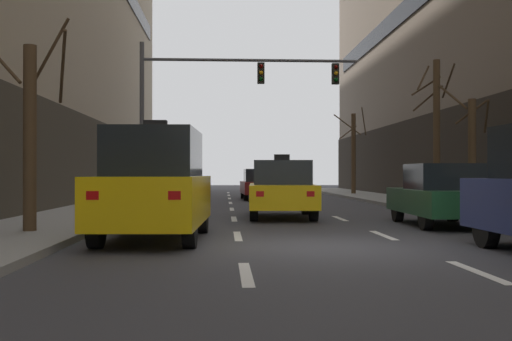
% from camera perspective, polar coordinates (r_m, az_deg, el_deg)
% --- Properties ---
extents(ground_plane, '(120.00, 120.00, 0.00)m').
position_cam_1_polar(ground_plane, '(11.48, 6.54, -7.06)').
color(ground_plane, '#38383D').
extents(lane_stripe_l1_s3, '(0.16, 2.00, 0.01)m').
position_cam_1_polar(lane_stripe_l1_s3, '(8.36, -0.95, -9.58)').
color(lane_stripe_l1_s3, silver).
rests_on(lane_stripe_l1_s3, ground).
extents(lane_stripe_l1_s4, '(0.16, 2.00, 0.01)m').
position_cam_1_polar(lane_stripe_l1_s4, '(13.32, -1.72, -6.11)').
color(lane_stripe_l1_s4, silver).
rests_on(lane_stripe_l1_s4, ground).
extents(lane_stripe_l1_s5, '(0.16, 2.00, 0.01)m').
position_cam_1_polar(lane_stripe_l1_s5, '(18.30, -2.06, -4.52)').
color(lane_stripe_l1_s5, silver).
rests_on(lane_stripe_l1_s5, ground).
extents(lane_stripe_l1_s6, '(0.16, 2.00, 0.01)m').
position_cam_1_polar(lane_stripe_l1_s6, '(23.29, -2.26, -3.61)').
color(lane_stripe_l1_s6, silver).
rests_on(lane_stripe_l1_s6, ground).
extents(lane_stripe_l1_s7, '(0.16, 2.00, 0.01)m').
position_cam_1_polar(lane_stripe_l1_s7, '(28.28, -2.39, -3.02)').
color(lane_stripe_l1_s7, silver).
rests_on(lane_stripe_l1_s7, ground).
extents(lane_stripe_l1_s8, '(0.16, 2.00, 0.01)m').
position_cam_1_polar(lane_stripe_l1_s8, '(33.27, -2.48, -2.61)').
color(lane_stripe_l1_s8, silver).
rests_on(lane_stripe_l1_s8, ground).
extents(lane_stripe_l1_s9, '(0.16, 2.00, 0.01)m').
position_cam_1_polar(lane_stripe_l1_s9, '(38.27, -2.55, -2.31)').
color(lane_stripe_l1_s9, silver).
rests_on(lane_stripe_l1_s9, ground).
extents(lane_stripe_l1_s10, '(0.16, 2.00, 0.01)m').
position_cam_1_polar(lane_stripe_l1_s10, '(43.27, -2.60, -2.07)').
color(lane_stripe_l1_s10, silver).
rests_on(lane_stripe_l1_s10, ground).
extents(lane_stripe_l2_s3, '(0.16, 2.00, 0.01)m').
position_cam_1_polar(lane_stripe_l2_s3, '(9.05, 19.91, -8.85)').
color(lane_stripe_l2_s3, silver).
rests_on(lane_stripe_l2_s3, ground).
extents(lane_stripe_l2_s4, '(0.16, 2.00, 0.01)m').
position_cam_1_polar(lane_stripe_l2_s4, '(13.76, 11.74, -5.91)').
color(lane_stripe_l2_s4, silver).
rests_on(lane_stripe_l2_s4, ground).
extents(lane_stripe_l2_s5, '(0.16, 2.00, 0.01)m').
position_cam_1_polar(lane_stripe_l2_s5, '(18.62, 7.82, -4.44)').
color(lane_stripe_l2_s5, silver).
rests_on(lane_stripe_l2_s5, ground).
extents(lane_stripe_l2_s6, '(0.16, 2.00, 0.01)m').
position_cam_1_polar(lane_stripe_l2_s6, '(23.54, 5.53, -3.57)').
color(lane_stripe_l2_s6, silver).
rests_on(lane_stripe_l2_s6, ground).
extents(lane_stripe_l2_s7, '(0.16, 2.00, 0.01)m').
position_cam_1_polar(lane_stripe_l2_s7, '(28.49, 4.04, -3.00)').
color(lane_stripe_l2_s7, silver).
rests_on(lane_stripe_l2_s7, ground).
extents(lane_stripe_l2_s8, '(0.16, 2.00, 0.01)m').
position_cam_1_polar(lane_stripe_l2_s8, '(33.45, 2.99, -2.60)').
color(lane_stripe_l2_s8, silver).
rests_on(lane_stripe_l2_s8, ground).
extents(lane_stripe_l2_s9, '(0.16, 2.00, 0.01)m').
position_cam_1_polar(lane_stripe_l2_s9, '(38.43, 2.21, -2.30)').
color(lane_stripe_l2_s9, silver).
rests_on(lane_stripe_l2_s9, ground).
extents(lane_stripe_l2_s10, '(0.16, 2.00, 0.01)m').
position_cam_1_polar(lane_stripe_l2_s10, '(43.41, 1.62, -2.07)').
color(lane_stripe_l2_s10, silver).
rests_on(lane_stripe_l2_s10, ground).
extents(car_driving_0, '(1.90, 4.29, 1.59)m').
position_cam_1_polar(car_driving_0, '(31.65, 0.31, -1.32)').
color(car_driving_0, black).
rests_on(car_driving_0, ground).
extents(taxi_driving_1, '(2.15, 4.73, 2.44)m').
position_cam_1_polar(taxi_driving_1, '(12.65, -9.34, -1.34)').
color(taxi_driving_1, black).
rests_on(taxi_driving_1, ground).
extents(taxi_driving_2, '(2.18, 4.74, 1.94)m').
position_cam_1_polar(taxi_driving_2, '(18.75, 2.40, -1.79)').
color(taxi_driving_2, black).
rests_on(taxi_driving_2, ground).
extents(car_parked_2, '(1.90, 4.33, 1.60)m').
position_cam_1_polar(car_parked_2, '(16.58, 16.82, -2.22)').
color(car_parked_2, black).
rests_on(car_parked_2, ground).
extents(traffic_signal_0, '(8.78, 0.35, 6.48)m').
position_cam_1_polar(traffic_signal_0, '(24.90, -3.63, 7.34)').
color(traffic_signal_0, '#4C4C51').
rests_on(traffic_signal_0, sidewalk_left).
extents(street_tree_0, '(1.83, 1.83, 4.62)m').
position_cam_1_polar(street_tree_0, '(13.89, -20.23, 3.42)').
color(street_tree_0, '#4C3823').
rests_on(street_tree_0, sidewalk_left).
extents(street_tree_1, '(1.39, 1.28, 5.45)m').
position_cam_1_polar(street_tree_1, '(23.81, 16.42, 3.69)').
color(street_tree_1, '#4C3823').
rests_on(street_tree_1, sidewalk_right).
extents(street_tree_2, '(2.14, 2.12, 5.20)m').
position_cam_1_polar(street_tree_2, '(37.84, 9.06, 1.76)').
color(street_tree_2, '#4C3823').
rests_on(street_tree_2, sidewalk_right).
extents(street_tree_3, '(1.56, 1.56, 4.11)m').
position_cam_1_polar(street_tree_3, '(20.69, 19.44, 1.69)').
color(street_tree_3, '#4C3823').
rests_on(street_tree_3, sidewalk_right).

